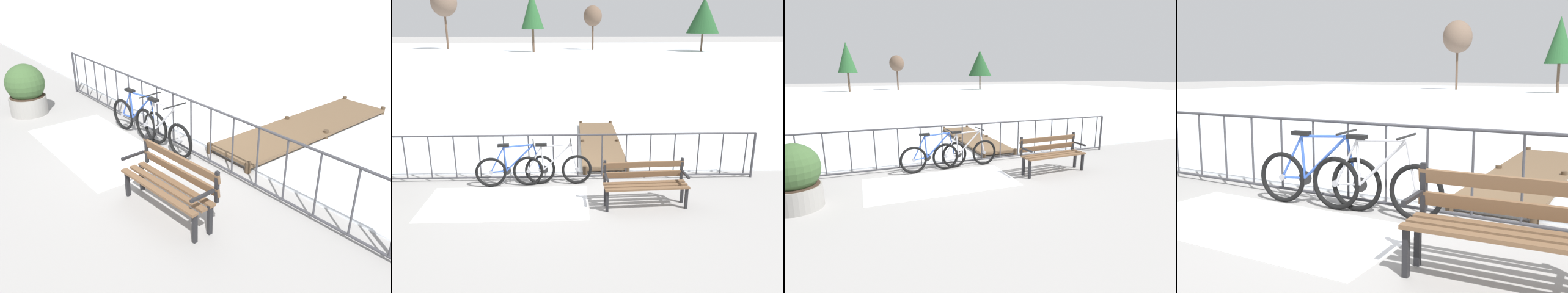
{
  "view_description": "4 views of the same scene",
  "coord_description": "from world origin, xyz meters",
  "views": [
    {
      "loc": [
        5.82,
        -4.17,
        3.29
      ],
      "look_at": [
        1.35,
        -0.56,
        0.62
      ],
      "focal_mm": 37.08,
      "sensor_mm": 36.0,
      "label": 1
    },
    {
      "loc": [
        0.43,
        -8.67,
        3.47
      ],
      "look_at": [
        0.77,
        0.03,
        0.77
      ],
      "focal_mm": 37.84,
      "sensor_mm": 36.0,
      "label": 2
    },
    {
      "loc": [
        -2.36,
        -7.48,
        2.32
      ],
      "look_at": [
        0.28,
        -0.55,
        0.57
      ],
      "focal_mm": 28.42,
      "sensor_mm": 36.0,
      "label": 3
    },
    {
      "loc": [
        2.66,
        -5.0,
        1.65
      ],
      "look_at": [
        -0.36,
        0.31,
        0.72
      ],
      "focal_mm": 43.83,
      "sensor_mm": 36.0,
      "label": 4
    }
  ],
  "objects": [
    {
      "name": "railing_fence",
      "position": [
        0.0,
        0.0,
        0.56
      ],
      "size": [
        9.06,
        0.06,
        1.07
      ],
      "color": "#38383D",
      "rests_on": "ground"
    },
    {
      "name": "bicycle_second",
      "position": [
        -0.01,
        -0.26,
        0.37
      ],
      "size": [
        1.71,
        0.52,
        0.97
      ],
      "color": "black",
      "rests_on": "ground"
    },
    {
      "name": "park_bench",
      "position": [
        1.81,
        -1.37,
        0.51
      ],
      "size": [
        1.62,
        0.57,
        0.89
      ],
      "color": "brown",
      "rests_on": "ground"
    },
    {
      "name": "planter_with_shrub",
      "position": [
        -3.55,
        -1.58,
        0.57
      ],
      "size": [
        0.86,
        0.86,
        1.17
      ],
      "color": "gray",
      "rests_on": "ground"
    },
    {
      "name": "snow_patch",
      "position": [
        -0.89,
        -1.2,
        0.0
      ],
      "size": [
        3.21,
        1.58,
        0.01
      ],
      "primitive_type": "cube",
      "color": "white",
      "rests_on": "ground"
    },
    {
      "name": "bicycle_near_railing",
      "position": [
        -0.81,
        -0.28,
        0.37
      ],
      "size": [
        1.71,
        0.52,
        0.97
      ],
      "color": "black",
      "rests_on": "ground"
    },
    {
      "name": "wooden_dock",
      "position": [
        1.21,
        2.52,
        0.12
      ],
      "size": [
        1.1,
        4.53,
        0.2
      ],
      "color": "brown",
      "rests_on": "ground"
    },
    {
      "name": "ground_plane",
      "position": [
        0.0,
        0.0,
        0.0
      ],
      "size": [
        160.0,
        160.0,
        0.0
      ],
      "primitive_type": "plane",
      "color": "gray"
    }
  ]
}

